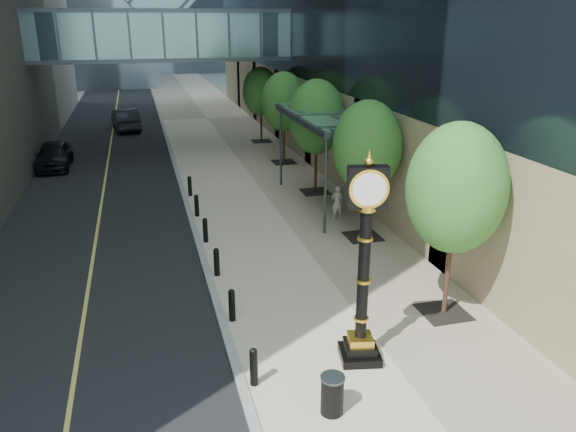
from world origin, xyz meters
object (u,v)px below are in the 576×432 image
object	(u,v)px
trash_bin	(332,396)
car_near	(54,155)
car_far	(126,119)
street_clock	(363,277)
pedestrian	(337,202)

from	to	relation	value
trash_bin	car_near	xyz separation A→B (m)	(-8.78, 25.29, 0.30)
trash_bin	car_far	distance (m)	37.11
street_clock	trash_bin	xyz separation A→B (m)	(-1.41, -1.85, -1.91)
trash_bin	pedestrian	size ratio (longest dim) A/B	0.59
street_clock	pedestrian	bearing A→B (deg)	84.48
street_clock	car_far	distance (m)	35.52
street_clock	pedestrian	world-z (taller)	street_clock
trash_bin	street_clock	bearing A→B (deg)	52.72
car_near	street_clock	bearing A→B (deg)	-66.48
pedestrian	car_far	distance (m)	26.12
pedestrian	car_far	size ratio (longest dim) A/B	0.30
pedestrian	car_near	world-z (taller)	car_near
street_clock	car_near	distance (m)	25.61
street_clock	car_far	xyz separation A→B (m)	(-6.14, 34.95, -1.56)
pedestrian	car_far	world-z (taller)	car_far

